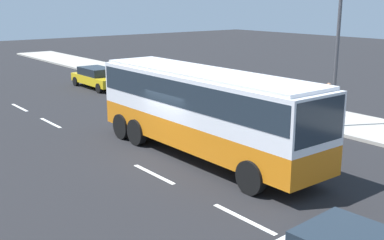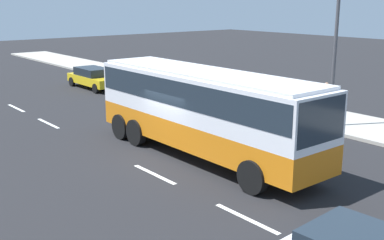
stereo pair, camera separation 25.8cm
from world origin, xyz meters
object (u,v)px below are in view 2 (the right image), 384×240
Objects in this scene: coach_bus at (203,104)px; car_yellow_taxi at (94,77)px; street_lamp at (339,46)px; pedestrian_near_curb at (326,97)px.

car_yellow_taxi is (-16.13, 3.87, -1.33)m from coach_bus.
coach_bus is 16.64m from car_yellow_taxi.
car_yellow_taxi is 17.54m from street_lamp.
pedestrian_near_curb reaches higher than car_yellow_taxi.
street_lamp is at bearing 11.41° from car_yellow_taxi.
coach_bus is 1.65× the size of street_lamp.
street_lamp is at bearing 12.19° from pedestrian_near_curb.
pedestrian_near_curb is (15.37, 4.95, 0.40)m from car_yellow_taxi.
coach_bus is at bearing -13.68° from car_yellow_taxi.
street_lamp reaches higher than car_yellow_taxi.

